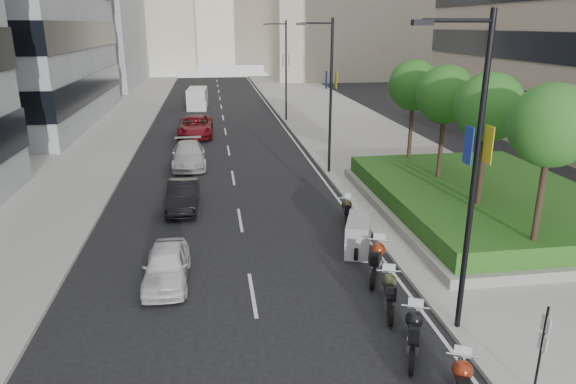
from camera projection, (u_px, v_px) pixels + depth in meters
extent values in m
plane|color=black|center=(321.00, 365.00, 13.63)|extent=(160.00, 160.00, 0.00)
cube|color=#9E9B93|center=(352.00, 132.00, 43.08)|extent=(10.00, 100.00, 0.15)
cube|color=#9E9B93|center=(91.00, 139.00, 40.13)|extent=(8.00, 100.00, 0.15)
cube|color=silver|center=(289.00, 134.00, 42.36)|extent=(0.12, 100.00, 0.01)
cube|color=silver|center=(226.00, 136.00, 41.62)|extent=(0.12, 100.00, 0.01)
cube|color=gray|center=(484.00, 208.00, 24.33)|extent=(10.00, 14.00, 0.40)
cube|color=#214D16|center=(485.00, 196.00, 24.14)|extent=(9.40, 13.40, 0.80)
cylinder|color=#332319|center=(538.00, 208.00, 17.79)|extent=(0.22, 0.22, 4.00)
sphere|color=#2D5C1D|center=(552.00, 125.00, 16.89)|extent=(2.80, 2.80, 2.80)
cylinder|color=#332319|center=(481.00, 176.00, 21.55)|extent=(0.22, 0.22, 4.00)
sphere|color=#2D5C1D|center=(489.00, 107.00, 20.65)|extent=(2.80, 2.80, 2.80)
cylinder|color=#332319|center=(440.00, 154.00, 25.31)|extent=(0.22, 0.22, 4.00)
sphere|color=#2D5C1D|center=(446.00, 94.00, 24.42)|extent=(2.80, 2.80, 2.80)
cylinder|color=#332319|center=(410.00, 137.00, 29.08)|extent=(0.22, 0.22, 4.00)
sphere|color=#2D5C1D|center=(414.00, 85.00, 28.18)|extent=(2.80, 2.80, 2.80)
cylinder|color=black|center=(474.00, 185.00, 13.78)|extent=(0.16, 0.16, 9.00)
cylinder|color=black|center=(458.00, 20.00, 12.35)|extent=(1.80, 0.10, 0.10)
cube|color=black|center=(422.00, 23.00, 12.24)|extent=(0.50, 0.22, 0.14)
cube|color=yellow|center=(488.00, 145.00, 13.47)|extent=(0.02, 0.45, 1.00)
cube|color=navy|center=(468.00, 145.00, 13.40)|extent=(0.02, 0.45, 1.00)
cylinder|color=black|center=(331.00, 99.00, 29.76)|extent=(0.16, 0.16, 9.00)
cylinder|color=black|center=(317.00, 23.00, 28.33)|extent=(1.80, 0.10, 0.10)
cube|color=black|center=(301.00, 24.00, 28.22)|extent=(0.50, 0.22, 0.14)
cube|color=yellow|center=(336.00, 80.00, 29.46)|extent=(0.02, 0.45, 1.00)
cube|color=navy|center=(326.00, 80.00, 29.38)|extent=(0.02, 0.45, 1.00)
cylinder|color=black|center=(286.00, 72.00, 46.69)|extent=(0.16, 0.16, 9.00)
cylinder|color=black|center=(276.00, 24.00, 45.26)|extent=(1.80, 0.10, 0.10)
cube|color=black|center=(266.00, 24.00, 45.15)|extent=(0.50, 0.22, 0.14)
cube|color=yellow|center=(289.00, 60.00, 46.39)|extent=(0.02, 0.45, 1.00)
cube|color=navy|center=(283.00, 60.00, 46.31)|extent=(0.02, 0.45, 1.00)
cylinder|color=black|center=(540.00, 354.00, 12.03)|extent=(0.06, 0.06, 2.50)
cube|color=silver|center=(546.00, 324.00, 11.78)|extent=(0.02, 0.32, 0.42)
cube|color=silver|center=(542.00, 343.00, 11.94)|extent=(0.02, 0.32, 0.42)
cylinder|color=black|center=(459.00, 376.00, 12.69)|extent=(0.36, 0.63, 0.63)
sphere|color=maroon|center=(462.00, 370.00, 12.03)|extent=(0.49, 0.49, 0.49)
cylinder|color=silver|center=(463.00, 355.00, 12.21)|extent=(0.72, 0.34, 0.05)
cylinder|color=black|center=(412.00, 362.00, 13.20)|extent=(0.37, 0.65, 0.65)
cylinder|color=black|center=(414.00, 327.00, 14.75)|extent=(0.37, 0.65, 0.65)
cube|color=silver|center=(413.00, 339.00, 13.87)|extent=(0.64, 0.94, 0.44)
sphere|color=black|center=(415.00, 319.00, 14.07)|extent=(0.50, 0.50, 0.50)
cube|color=black|center=(414.00, 335.00, 13.48)|extent=(0.58, 0.84, 0.17)
cylinder|color=silver|center=(416.00, 307.00, 14.26)|extent=(0.73, 0.36, 0.05)
cylinder|color=black|center=(391.00, 316.00, 15.33)|extent=(0.28, 0.65, 0.64)
cylinder|color=black|center=(387.00, 289.00, 16.88)|extent=(0.28, 0.65, 0.64)
cube|color=silver|center=(389.00, 298.00, 16.00)|extent=(0.52, 0.92, 0.43)
sphere|color=#30321B|center=(389.00, 281.00, 16.20)|extent=(0.49, 0.49, 0.49)
cube|color=black|center=(390.00, 293.00, 15.61)|extent=(0.48, 0.82, 0.16)
cylinder|color=silver|center=(389.00, 271.00, 16.39)|extent=(0.75, 0.25, 0.05)
cylinder|color=black|center=(373.00, 280.00, 17.47)|extent=(0.40, 0.67, 0.68)
cylinder|color=black|center=(379.00, 258.00, 19.07)|extent=(0.40, 0.67, 0.68)
cube|color=silver|center=(376.00, 264.00, 18.16)|extent=(0.69, 0.98, 0.46)
sphere|color=maroon|center=(378.00, 249.00, 18.36)|extent=(0.53, 0.53, 0.53)
cube|color=black|center=(375.00, 259.00, 17.75)|extent=(0.62, 0.88, 0.18)
cylinder|color=silver|center=(379.00, 240.00, 18.56)|extent=(0.76, 0.39, 0.05)
cylinder|color=black|center=(357.00, 252.00, 19.63)|extent=(0.34, 0.66, 0.66)
cylinder|color=black|center=(360.00, 235.00, 21.22)|extent=(0.34, 0.66, 0.66)
cube|color=gray|center=(359.00, 235.00, 20.32)|extent=(1.61, 2.41, 1.33)
cylinder|color=black|center=(347.00, 225.00, 22.33)|extent=(0.25, 0.63, 0.62)
cylinder|color=black|center=(346.00, 212.00, 23.85)|extent=(0.25, 0.63, 0.62)
cube|color=silver|center=(347.00, 215.00, 22.99)|extent=(0.47, 0.89, 0.42)
sphere|color=#2E2819|center=(347.00, 205.00, 23.19)|extent=(0.48, 0.48, 0.48)
cube|color=black|center=(347.00, 211.00, 22.61)|extent=(0.43, 0.79, 0.16)
cylinder|color=silver|center=(347.00, 198.00, 23.37)|extent=(0.73, 0.20, 0.05)
imported|color=silver|center=(167.00, 265.00, 17.82)|extent=(1.56, 3.77, 1.28)
imported|color=black|center=(183.00, 196.00, 24.98)|extent=(1.51, 4.13, 1.35)
imported|color=#B2B3B4|center=(189.00, 155.00, 32.65)|extent=(2.27, 5.17, 1.48)
imported|color=maroon|center=(196.00, 126.00, 41.38)|extent=(2.79, 5.85, 1.61)
cube|color=silver|center=(197.00, 98.00, 55.44)|extent=(2.21, 5.14, 2.12)
cube|color=silver|center=(197.00, 106.00, 53.80)|extent=(1.98, 1.32, 1.11)
cylinder|color=black|center=(190.00, 108.00, 53.84)|extent=(0.25, 0.71, 0.71)
cylinder|color=black|center=(205.00, 107.00, 54.07)|extent=(0.25, 0.71, 0.71)
cylinder|color=black|center=(191.00, 103.00, 57.06)|extent=(0.25, 0.71, 0.71)
cylinder|color=black|center=(205.00, 103.00, 57.29)|extent=(0.25, 0.71, 0.71)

